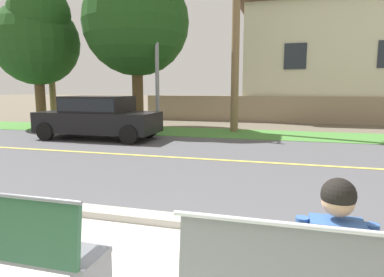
{
  "coord_description": "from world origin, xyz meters",
  "views": [
    {
      "loc": [
        1.05,
        -1.71,
        1.83
      ],
      "look_at": [
        -0.39,
        3.54,
        1.0
      ],
      "focal_mm": 31.17,
      "sensor_mm": 36.0,
      "label": 1
    }
  ],
  "objects_px": {
    "streetlamp": "(158,22)",
    "car_black_near": "(98,115)",
    "shade_tree_left": "(138,14)",
    "shade_tree_far_left": "(37,36)",
    "seated_person_blue": "(332,255)"
  },
  "relations": [
    {
      "from": "streetlamp",
      "to": "shade_tree_far_left",
      "type": "relative_size",
      "value": 1.21
    },
    {
      "from": "seated_person_blue",
      "to": "streetlamp",
      "type": "xyz_separation_m",
      "value": [
        -5.38,
        10.72,
        3.76
      ]
    },
    {
      "from": "seated_person_blue",
      "to": "streetlamp",
      "type": "distance_m",
      "value": 12.58
    },
    {
      "from": "car_black_near",
      "to": "shade_tree_left",
      "type": "xyz_separation_m",
      "value": [
        0.06,
        3.53,
        4.22
      ]
    },
    {
      "from": "shade_tree_far_left",
      "to": "streetlamp",
      "type": "bearing_deg",
      "value": -4.28
    },
    {
      "from": "seated_person_blue",
      "to": "car_black_near",
      "type": "distance_m",
      "value": 10.68
    },
    {
      "from": "seated_person_blue",
      "to": "streetlamp",
      "type": "relative_size",
      "value": 0.16
    },
    {
      "from": "car_black_near",
      "to": "shade_tree_left",
      "type": "height_order",
      "value": "shade_tree_left"
    },
    {
      "from": "streetlamp",
      "to": "car_black_near",
      "type": "bearing_deg",
      "value": -119.52
    },
    {
      "from": "seated_person_blue",
      "to": "shade_tree_left",
      "type": "relative_size",
      "value": 0.16
    },
    {
      "from": "seated_person_blue",
      "to": "streetlamp",
      "type": "bearing_deg",
      "value": 116.64
    },
    {
      "from": "shade_tree_far_left",
      "to": "shade_tree_left",
      "type": "relative_size",
      "value": 0.83
    },
    {
      "from": "shade_tree_left",
      "to": "seated_person_blue",
      "type": "bearing_deg",
      "value": -60.33
    },
    {
      "from": "shade_tree_far_left",
      "to": "shade_tree_left",
      "type": "height_order",
      "value": "shade_tree_left"
    },
    {
      "from": "shade_tree_far_left",
      "to": "shade_tree_left",
      "type": "xyz_separation_m",
      "value": [
        4.84,
        0.6,
        0.86
      ]
    }
  ]
}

